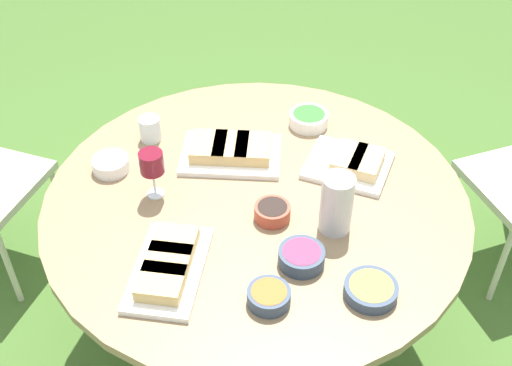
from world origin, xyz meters
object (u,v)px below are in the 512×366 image
object	(u,v)px
water_pitcher	(336,204)
handbag	(334,135)
wine_glass	(152,164)
dining_table	(256,216)

from	to	relation	value
water_pitcher	handbag	world-z (taller)	water_pitcher
handbag	wine_glass	bearing A→B (deg)	114.17
dining_table	handbag	bearing A→B (deg)	-52.35
water_pitcher	dining_table	bearing A→B (deg)	26.44
dining_table	water_pitcher	bearing A→B (deg)	-153.56
dining_table	wine_glass	world-z (taller)	wine_glass
water_pitcher	handbag	bearing A→B (deg)	-39.98
wine_glass	dining_table	bearing A→B (deg)	-124.33
handbag	dining_table	bearing A→B (deg)	127.65
dining_table	water_pitcher	size ratio (longest dim) A/B	6.98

